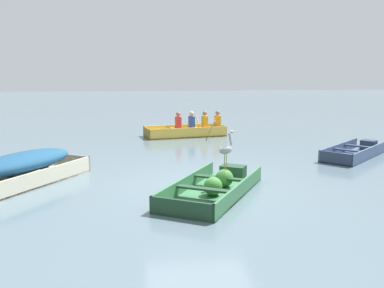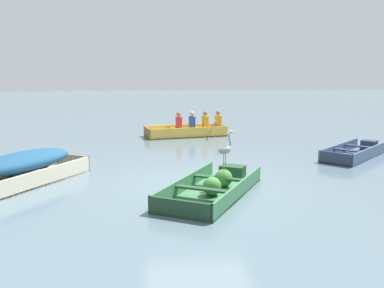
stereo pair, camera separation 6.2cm
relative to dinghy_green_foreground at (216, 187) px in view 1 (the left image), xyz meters
name	(u,v)px [view 1 (the left image)]	position (x,y,z in m)	size (l,w,h in m)	color
ground_plane	(200,183)	(-0.24, 0.81, -0.14)	(80.00, 80.00, 0.00)	slate
dinghy_green_foreground	(216,187)	(0.00, 0.00, 0.00)	(2.57, 3.28, 0.42)	#387047
skiff_slate_blue_near_moored	(356,152)	(4.68, 3.29, -0.02)	(2.68, 2.61, 0.34)	#475B7F
skiff_cream_mid_moored	(22,166)	(-4.15, 1.05, 0.28)	(2.60, 3.35, 0.72)	beige
rowboat_yellow_with_crew	(191,129)	(0.27, 7.64, 0.11)	(3.17, 2.25, 0.93)	#E5BC47
heron_on_dinghy	(226,149)	(0.24, 0.23, 0.75)	(0.44, 0.28, 0.84)	olive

